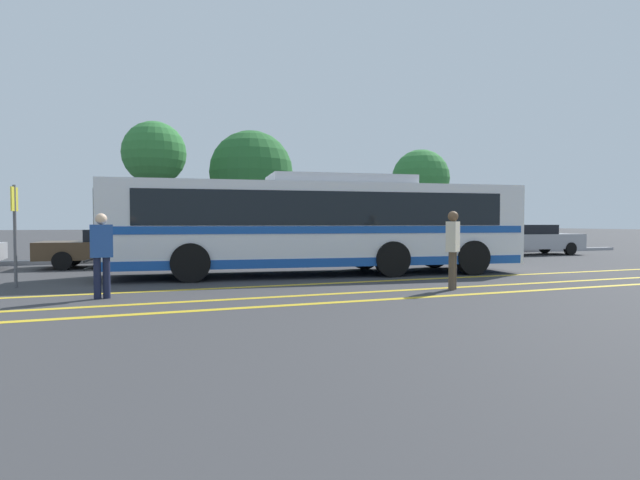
# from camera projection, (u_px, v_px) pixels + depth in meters

# --- Properties ---
(ground_plane) EXTENTS (220.00, 220.00, 0.00)m
(ground_plane) POSITION_uv_depth(u_px,v_px,m) (288.00, 274.00, 14.66)
(ground_plane) COLOR #38383A
(lane_strip_0) EXTENTS (31.84, 0.20, 0.01)m
(lane_strip_0) POSITION_uv_depth(u_px,v_px,m) (350.00, 282.00, 12.62)
(lane_strip_0) COLOR gold
(lane_strip_0) RESTS_ON ground_plane
(lane_strip_1) EXTENTS (31.84, 0.20, 0.01)m
(lane_strip_1) POSITION_uv_depth(u_px,v_px,m) (383.00, 291.00, 10.97)
(lane_strip_1) COLOR gold
(lane_strip_1) RESTS_ON ground_plane
(lane_strip_2) EXTENTS (31.84, 0.20, 0.01)m
(lane_strip_2) POSITION_uv_depth(u_px,v_px,m) (407.00, 298.00, 9.97)
(lane_strip_2) COLOR gold
(lane_strip_2) RESTS_ON ground_plane
(curb_strip) EXTENTS (39.84, 0.36, 0.15)m
(curb_strip) POSITION_uv_depth(u_px,v_px,m) (264.00, 257.00, 21.03)
(curb_strip) COLOR #99999E
(curb_strip) RESTS_ON ground_plane
(transit_bus) EXTENTS (12.34, 3.97, 2.89)m
(transit_bus) POSITION_uv_depth(u_px,v_px,m) (320.00, 223.00, 14.63)
(transit_bus) COLOR silver
(transit_bus) RESTS_ON ground_plane
(parked_car_1) EXTENTS (4.86, 2.24, 1.29)m
(parked_car_1) POSITION_uv_depth(u_px,v_px,m) (116.00, 247.00, 17.13)
(parked_car_1) COLOR #4C3823
(parked_car_1) RESTS_ON ground_plane
(parked_car_2) EXTENTS (4.99, 2.08, 1.47)m
(parked_car_2) POSITION_uv_depth(u_px,v_px,m) (288.00, 243.00, 19.09)
(parked_car_2) COLOR #9E9EA3
(parked_car_2) RESTS_ON ground_plane
(parked_car_3) EXTENTS (4.29, 2.03, 1.41)m
(parked_car_3) POSITION_uv_depth(u_px,v_px,m) (428.00, 241.00, 21.85)
(parked_car_3) COLOR #335B33
(parked_car_3) RESTS_ON ground_plane
(parked_car_4) EXTENTS (4.93, 2.01, 1.42)m
(parked_car_4) POSITION_uv_depth(u_px,v_px,m) (531.00, 239.00, 23.68)
(parked_car_4) COLOR #9E9EA3
(parked_car_4) RESTS_ON ground_plane
(pedestrian_0) EXTENTS (0.46, 0.44, 1.77)m
(pedestrian_0) POSITION_uv_depth(u_px,v_px,m) (453.00, 245.00, 11.22)
(pedestrian_0) COLOR brown
(pedestrian_0) RESTS_ON ground_plane
(pedestrian_1) EXTENTS (0.43, 0.25, 1.70)m
(pedestrian_1) POSITION_uv_depth(u_px,v_px,m) (102.00, 250.00, 9.89)
(pedestrian_1) COLOR #191E38
(pedestrian_1) RESTS_ON ground_plane
(bus_stop_sign) EXTENTS (0.08, 0.40, 2.39)m
(bus_stop_sign) POSITION_uv_depth(u_px,v_px,m) (15.00, 223.00, 11.56)
(bus_stop_sign) COLOR #59595E
(bus_stop_sign) RESTS_ON ground_plane
(tree_0) EXTENTS (2.83, 2.83, 6.08)m
(tree_0) POSITION_uv_depth(u_px,v_px,m) (154.00, 154.00, 22.44)
(tree_0) COLOR #513823
(tree_0) RESTS_ON ground_plane
(tree_1) EXTENTS (3.12, 3.12, 5.51)m
(tree_1) POSITION_uv_depth(u_px,v_px,m) (421.00, 179.00, 27.18)
(tree_1) COLOR #513823
(tree_1) RESTS_ON ground_plane
(tree_2) EXTENTS (3.99, 3.99, 5.91)m
(tree_2) POSITION_uv_depth(u_px,v_px,m) (251.00, 173.00, 23.88)
(tree_2) COLOR #513823
(tree_2) RESTS_ON ground_plane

